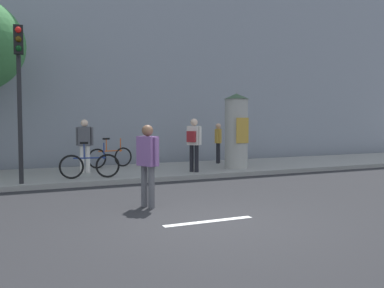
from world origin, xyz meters
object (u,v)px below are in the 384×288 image
object	(u,v)px
poster_column	(236,130)
pedestrian_in_light_jacket	(194,140)
traffic_light	(19,78)
pedestrian_tallest	(85,142)
bicycle_leaning	(110,157)
pedestrian_in_red_top	(218,140)
pedestrian_near_pole	(148,158)
bicycle_upright	(90,165)

from	to	relation	value
poster_column	pedestrian_in_light_jacket	distance (m)	1.96
traffic_light	poster_column	world-z (taller)	traffic_light
pedestrian_tallest	bicycle_leaning	world-z (taller)	pedestrian_tallest
pedestrian_tallest	pedestrian_in_red_top	distance (m)	5.52
pedestrian_tallest	pedestrian_in_light_jacket	distance (m)	3.60
pedestrian_in_light_jacket	traffic_light	bearing A→B (deg)	-174.98
pedestrian_near_pole	bicycle_upright	world-z (taller)	pedestrian_near_pole
poster_column	bicycle_upright	distance (m)	5.46
poster_column	pedestrian_in_red_top	bearing A→B (deg)	83.33
traffic_light	pedestrian_near_pole	bearing A→B (deg)	-55.98
traffic_light	bicycle_upright	size ratio (longest dim) A/B	2.41
pedestrian_near_pole	bicycle_upright	size ratio (longest dim) A/B	1.02
pedestrian_near_pole	bicycle_leaning	size ratio (longest dim) A/B	1.03
poster_column	bicycle_upright	world-z (taller)	poster_column
pedestrian_near_pole	pedestrian_tallest	xyz separation A→B (m)	(-0.41, 5.34, 0.11)
pedestrian_in_red_top	pedestrian_near_pole	bearing A→B (deg)	-128.98
pedestrian_tallest	pedestrian_in_red_top	xyz separation A→B (m)	(5.45, 0.89, -0.09)
traffic_light	bicycle_upright	world-z (taller)	traffic_light
pedestrian_in_light_jacket	bicycle_upright	size ratio (longest dim) A/B	1.02
pedestrian_near_pole	bicycle_leaning	distance (m)	6.56
traffic_light	bicycle_leaning	xyz separation A→B (m)	(3.12, 2.93, -2.46)
pedestrian_in_light_jacket	pedestrian_in_red_top	distance (m)	3.04
traffic_light	bicycle_leaning	distance (m)	4.94
pedestrian_in_light_jacket	poster_column	bearing A→B (deg)	12.57
pedestrian_in_light_jacket	pedestrian_tallest	bearing A→B (deg)	158.72
traffic_light	pedestrian_in_light_jacket	bearing A→B (deg)	5.02
pedestrian_in_red_top	bicycle_leaning	world-z (taller)	pedestrian_in_red_top
pedestrian_in_light_jacket	bicycle_leaning	distance (m)	3.40
pedestrian_in_red_top	bicycle_upright	distance (m)	6.02
pedestrian_tallest	bicycle_upright	xyz separation A→B (m)	(-0.10, -1.38, -0.64)
poster_column	pedestrian_in_red_top	world-z (taller)	poster_column
pedestrian_in_light_jacket	bicycle_upright	distance (m)	3.52
pedestrian_in_red_top	pedestrian_tallest	bearing A→B (deg)	-170.72
bicycle_upright	pedestrian_tallest	bearing A→B (deg)	85.83
traffic_light	pedestrian_tallest	bearing A→B (deg)	41.58
pedestrian_tallest	bicycle_leaning	xyz separation A→B (m)	(1.12, 1.16, -0.64)
pedestrian_near_pole	bicycle_upright	bearing A→B (deg)	97.27
traffic_light	pedestrian_tallest	size ratio (longest dim) A/B	2.41
pedestrian_in_red_top	bicycle_leaning	distance (m)	4.38
traffic_light	pedestrian_in_red_top	distance (m)	8.15
poster_column	bicycle_upright	bearing A→B (deg)	-174.70
traffic_light	poster_column	size ratio (longest dim) A/B	1.57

